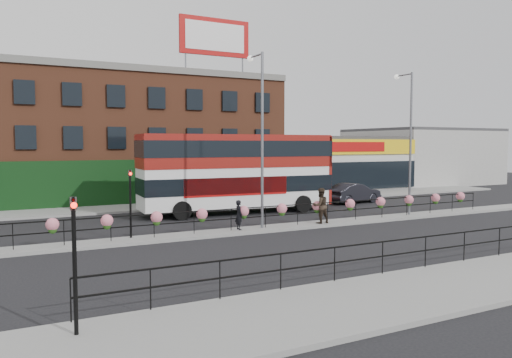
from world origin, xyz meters
name	(u,v)px	position (x,y,z in m)	size (l,w,h in m)	color
ground	(282,229)	(0.00, 0.00, 0.00)	(120.00, 120.00, 0.00)	black
south_pavement	(470,282)	(0.00, -12.00, 0.07)	(60.00, 4.00, 0.15)	gray
north_pavement	(201,204)	(0.00, 12.00, 0.07)	(60.00, 4.00, 0.15)	gray
median	(282,227)	(0.00, 0.00, 0.07)	(60.00, 1.60, 0.15)	gray
yellow_line_inner	(417,268)	(0.00, -9.70, 0.01)	(60.00, 0.10, 0.01)	gold
yellow_line_outer	(420,270)	(0.00, -9.88, 0.01)	(60.00, 0.10, 0.01)	gold
brick_building	(122,137)	(-4.00, 19.96, 5.13)	(25.00, 12.21, 10.30)	brown
supermarket	(317,162)	(16.00, 19.90, 2.65)	(15.00, 12.25, 5.30)	silver
warehouse_east	(421,156)	(30.75, 20.00, 3.15)	(14.50, 12.00, 6.30)	#A9A8A4
billboard	(215,37)	(2.50, 14.99, 13.18)	(6.00, 0.29, 4.40)	#A90B0A
median_railing	(282,209)	(0.00, 0.00, 1.05)	(30.04, 0.56, 1.23)	black
south_railing	(383,250)	(-2.00, -10.10, 0.96)	(20.04, 0.05, 1.12)	black
double_decker_bus	(238,165)	(0.52, 6.57, 3.17)	(12.90, 3.77, 5.16)	white
car	(354,193)	(10.95, 7.62, 0.77)	(4.87, 2.35, 1.54)	black
pedestrian_a	(239,215)	(-2.55, 0.02, 0.92)	(0.40, 0.58, 1.53)	black
pedestrian_b	(320,206)	(2.40, -0.16, 1.13)	(0.97, 0.76, 1.97)	#30241B
lamp_column_west	(260,124)	(-1.20, 0.24, 5.58)	(0.33, 1.61, 9.16)	slate
lamp_column_east	(408,131)	(9.33, 0.37, 5.39)	(0.32, 1.55, 8.84)	slate
traffic_light_south	(74,235)	(-12.00, -11.01, 2.47)	(0.15, 0.28, 3.65)	black
traffic_light_median	(130,189)	(-8.00, 0.39, 2.47)	(0.15, 0.28, 3.65)	black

